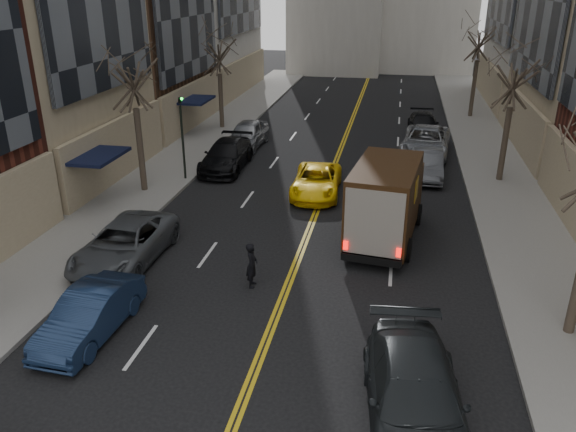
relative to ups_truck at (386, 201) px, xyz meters
The scene contains 18 objects.
sidewalk_left 16.00m from the ups_truck, 139.66° to the left, with size 4.00×66.00×0.15m, color slate.
sidewalk_right 11.96m from the ups_truck, 60.33° to the left, with size 4.00×66.00×0.15m, color slate.
tree_lf_mid 13.32m from the ups_truck, 164.53° to the left, with size 3.20×3.20×8.91m.
tree_lf_far 20.66m from the ups_truck, 126.20° to the left, with size 3.20×3.20×8.12m.
tree_rt_mid 11.01m from the ups_truck, 55.67° to the left, with size 3.20×3.20×8.32m.
tree_rt_far 24.51m from the ups_truck, 76.33° to the left, with size 3.20×3.20×9.11m.
traffic_signal 11.84m from the ups_truck, 153.28° to the left, with size 0.29×0.26×4.70m.
ups_truck is the anchor object (origin of this frame).
observer_sedan 10.42m from the ups_truck, 84.10° to the right, with size 2.87×5.81×1.62m.
taxi 5.91m from the ups_truck, 126.63° to the left, with size 2.24×4.86×1.35m, color yellow.
pedestrian 6.43m from the ups_truck, 132.91° to the right, with size 0.59×0.39×1.62m, color black.
parked_lf_b 11.86m from the ups_truck, 134.73° to the right, with size 1.49×4.27×1.41m, color #13223D.
parked_lf_c 10.23m from the ups_truck, 157.76° to the right, with size 2.49×5.40×1.50m, color #4E5155.
parked_lf_d 11.87m from the ups_truck, 139.42° to the left, with size 2.17×5.34×1.55m, color black.
parked_lf_e 15.17m from the ups_truck, 126.35° to the left, with size 1.94×4.81×1.64m, color #989B9F.
parked_rt_a 8.59m from the ups_truck, 76.67° to the left, with size 1.52×4.37×1.44m, color #46484D.
parked_rt_b 12.82m from the ups_truck, 81.14° to the left, with size 2.71×5.87×1.63m, color #ABAEB3.
parked_rt_c 17.59m from the ups_truck, 83.57° to the left, with size 1.94×4.78×1.39m, color black.
Camera 1 is at (3.28, -4.42, 9.86)m, focal length 35.00 mm.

